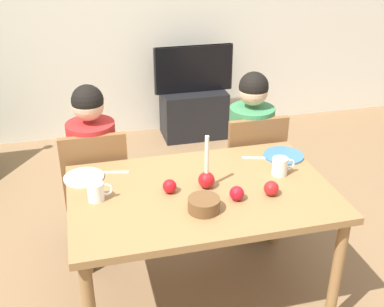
% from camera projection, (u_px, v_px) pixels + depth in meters
% --- Properties ---
extents(ground_plane, '(7.68, 7.68, 0.00)m').
position_uv_depth(ground_plane, '(200.00, 296.00, 2.88)').
color(ground_plane, brown).
extents(back_wall, '(6.40, 0.10, 2.60)m').
position_uv_depth(back_wall, '(131.00, 4.00, 4.55)').
color(back_wall, beige).
rests_on(back_wall, ground).
extents(dining_table, '(1.40, 0.90, 0.75)m').
position_uv_depth(dining_table, '(201.00, 203.00, 2.58)').
color(dining_table, olive).
rests_on(dining_table, ground).
extents(chair_left, '(0.40, 0.40, 0.90)m').
position_uv_depth(chair_left, '(96.00, 185.00, 3.06)').
color(chair_left, brown).
rests_on(chair_left, ground).
extents(chair_right, '(0.40, 0.40, 0.90)m').
position_uv_depth(chair_right, '(251.00, 166.00, 3.29)').
color(chair_right, brown).
rests_on(chair_right, ground).
extents(person_left_child, '(0.30, 0.30, 1.17)m').
position_uv_depth(person_left_child, '(95.00, 175.00, 3.06)').
color(person_left_child, '#33384C').
rests_on(person_left_child, ground).
extents(person_right_child, '(0.30, 0.30, 1.17)m').
position_uv_depth(person_right_child, '(249.00, 156.00, 3.29)').
color(person_right_child, '#33384C').
rests_on(person_right_child, ground).
extents(tv_stand, '(0.64, 0.40, 0.48)m').
position_uv_depth(tv_stand, '(194.00, 114.00, 4.88)').
color(tv_stand, black).
rests_on(tv_stand, ground).
extents(tv, '(0.79, 0.05, 0.46)m').
position_uv_depth(tv, '(194.00, 69.00, 4.67)').
color(tv, black).
rests_on(tv, tv_stand).
extents(candle_centerpiece, '(0.09, 0.09, 0.30)m').
position_uv_depth(candle_centerpiece, '(206.00, 177.00, 2.54)').
color(candle_centerpiece, red).
rests_on(candle_centerpiece, dining_table).
extents(plate_left, '(0.22, 0.22, 0.01)m').
position_uv_depth(plate_left, '(84.00, 177.00, 2.65)').
color(plate_left, white).
rests_on(plate_left, dining_table).
extents(plate_right, '(0.24, 0.24, 0.01)m').
position_uv_depth(plate_right, '(284.00, 156.00, 2.89)').
color(plate_right, teal).
rests_on(plate_right, dining_table).
extents(mug_left, '(0.13, 0.09, 0.10)m').
position_uv_depth(mug_left, '(96.00, 191.00, 2.43)').
color(mug_left, white).
rests_on(mug_left, dining_table).
extents(mug_right, '(0.13, 0.09, 0.10)m').
position_uv_depth(mug_right, '(280.00, 166.00, 2.67)').
color(mug_right, silver).
rests_on(mug_right, dining_table).
extents(fork_left, '(0.18, 0.05, 0.01)m').
position_uv_depth(fork_left, '(113.00, 172.00, 2.71)').
color(fork_left, silver).
rests_on(fork_left, dining_table).
extents(fork_right, '(0.18, 0.06, 0.01)m').
position_uv_depth(fork_right, '(257.00, 158.00, 2.87)').
color(fork_right, silver).
rests_on(fork_right, dining_table).
extents(bowl_walnuts, '(0.16, 0.16, 0.07)m').
position_uv_depth(bowl_walnuts, '(204.00, 204.00, 2.35)').
color(bowl_walnuts, brown).
rests_on(bowl_walnuts, dining_table).
extents(apple_near_candle, '(0.07, 0.07, 0.07)m').
position_uv_depth(apple_near_candle, '(170.00, 186.00, 2.50)').
color(apple_near_candle, red).
rests_on(apple_near_candle, dining_table).
extents(apple_by_left_plate, '(0.08, 0.08, 0.08)m').
position_uv_depth(apple_by_left_plate, '(271.00, 188.00, 2.48)').
color(apple_by_left_plate, red).
rests_on(apple_by_left_plate, dining_table).
extents(apple_by_right_mug, '(0.08, 0.08, 0.08)m').
position_uv_depth(apple_by_right_mug, '(237.00, 193.00, 2.43)').
color(apple_by_right_mug, '#AD121D').
rests_on(apple_by_right_mug, dining_table).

